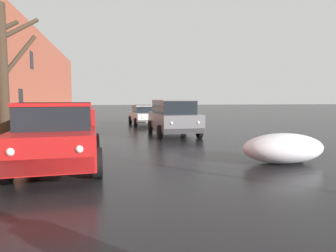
# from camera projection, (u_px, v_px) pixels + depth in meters

# --- Properties ---
(left_sidewalk_slab) EXTENTS (2.70, 80.00, 0.13)m
(left_sidewalk_slab) POSITION_uv_depth(u_px,v_px,m) (11.00, 132.00, 16.11)
(left_sidewalk_slab) COLOR gray
(left_sidewalk_slab) RESTS_ON ground
(snow_bank_along_left_kerb) EXTENTS (2.44, 1.37, 0.87)m
(snow_bank_along_left_kerb) POSITION_uv_depth(u_px,v_px,m) (284.00, 149.00, 8.51)
(snow_bank_along_left_kerb) COLOR white
(snow_bank_along_left_kerb) RESTS_ON ground
(snow_bank_mid_block_left) EXTENTS (3.17, 1.11, 0.83)m
(snow_bank_mid_block_left) POSITION_uv_depth(u_px,v_px,m) (43.00, 124.00, 16.96)
(snow_bank_mid_block_left) COLOR white
(snow_bank_mid_block_left) RESTS_ON ground
(bare_tree_second_along_sidewalk) EXTENTS (2.56, 2.36, 5.26)m
(bare_tree_second_along_sidewalk) POSITION_uv_depth(u_px,v_px,m) (3.00, 69.00, 10.58)
(bare_tree_second_along_sidewalk) COLOR #382B1E
(bare_tree_second_along_sidewalk) RESTS_ON ground
(pickup_truck_red_approaching_near_lane) EXTENTS (2.37, 5.07, 1.76)m
(pickup_truck_red_approaching_near_lane) POSITION_uv_depth(u_px,v_px,m) (59.00, 135.00, 7.90)
(pickup_truck_red_approaching_near_lane) COLOR red
(pickup_truck_red_approaching_near_lane) RESTS_ON ground
(suv_grey_parked_kerbside_close) EXTENTS (2.15, 4.76, 1.82)m
(suv_grey_parked_kerbside_close) POSITION_uv_depth(u_px,v_px,m) (173.00, 116.00, 15.06)
(suv_grey_parked_kerbside_close) COLOR slate
(suv_grey_parked_kerbside_close) RESTS_ON ground
(sedan_white_parked_kerbside_mid) EXTENTS (2.10, 4.26, 1.42)m
(sedan_white_parked_kerbside_mid) POSITION_uv_depth(u_px,v_px,m) (144.00, 115.00, 21.05)
(sedan_white_parked_kerbside_mid) COLOR silver
(sedan_white_parked_kerbside_mid) RESTS_ON ground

